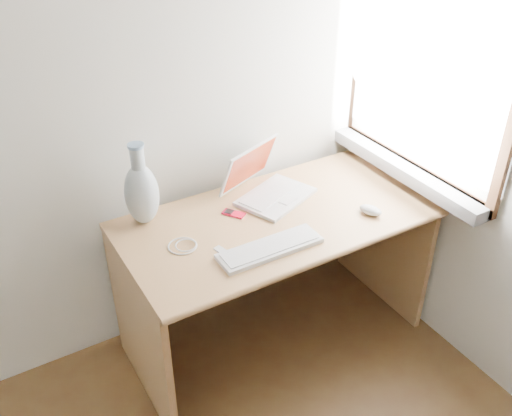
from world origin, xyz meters
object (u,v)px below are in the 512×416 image
vase (141,192)px  desk (266,245)px  external_keyboard (270,248)px  laptop (271,184)px

vase → desk: bearing=-18.6°
desk → external_keyboard: bearing=-119.1°
desk → laptop: laptop is taller
laptop → vase: 0.59m
desk → external_keyboard: external_keyboard is taller
external_keyboard → laptop: bearing=58.2°
desk → vase: size_ratio=3.70×
laptop → external_keyboard: laptop is taller
desk → external_keyboard: (-0.15, -0.27, 0.22)m
desk → laptop: bearing=49.6°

